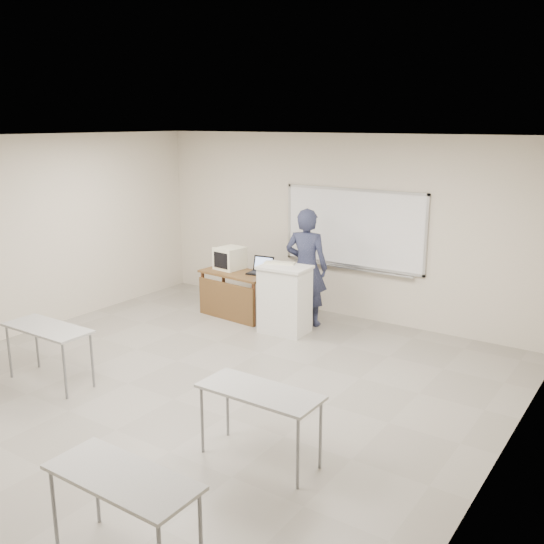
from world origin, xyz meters
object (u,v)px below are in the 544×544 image
Objects in this scene: laptop at (261,270)px; crt_monitor at (230,258)px; mouse at (267,275)px; whiteboard at (353,229)px; instructor_desk at (234,287)px; podium at (285,299)px; presenter at (306,267)px; keyboard at (280,263)px.

crt_monitor is at bearing 175.23° from laptop.
laptop is 3.38× the size of mouse.
mouse is (-1.05, -0.97, -0.71)m from whiteboard.
podium is (1.10, -0.14, 0.01)m from instructor_desk.
laptop is 0.19× the size of presenter.
keyboard is (0.58, -0.33, 0.25)m from laptop.
mouse is at bearing 147.80° from podium.
podium is 0.56× the size of presenter.
whiteboard is 1.02m from presenter.
keyboard is (1.20, -0.29, 0.13)m from crt_monitor.
presenter is at bearing -119.78° from whiteboard.
podium reaches higher than mouse.
podium is 1.45m from crt_monitor.
laptop is at bearing -5.91° from presenter.
crt_monitor is at bearing -154.23° from whiteboard.
mouse is at bearing 20.98° from instructor_desk.
whiteboard is at bearing -133.38° from presenter.
mouse is (0.80, -0.08, -0.16)m from crt_monitor.
podium is at bearing -9.16° from crt_monitor.
instructor_desk is 0.54m from crt_monitor.
whiteboard is 2.18m from instructor_desk.
instructor_desk is 2.68× the size of keyboard.
keyboard reaches higher than instructor_desk.
presenter reaches higher than podium.
crt_monitor is (-0.25, 0.23, 0.42)m from instructor_desk.
keyboard reaches higher than podium.
presenter reaches higher than keyboard.
laptop is 0.78× the size of keyboard.
whiteboard is 2.12m from crt_monitor.
podium is 0.67m from mouse.
podium is 0.88m from laptop.
whiteboard reaches higher than podium.
whiteboard reaches higher than mouse.
keyboard is at bearing -7.44° from crt_monitor.
instructor_desk is 3.45× the size of laptop.
whiteboard is at bearing 64.89° from podium.
crt_monitor is 1.25× the size of laptop.
mouse is (-0.55, 0.30, 0.24)m from podium.
keyboard is (0.95, -0.06, 0.55)m from instructor_desk.
laptop is (0.62, 0.03, -0.12)m from crt_monitor.
mouse is at bearing -38.27° from laptop.
mouse is (0.55, 0.16, 0.26)m from instructor_desk.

